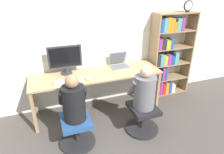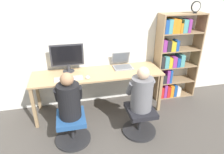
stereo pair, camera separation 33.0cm
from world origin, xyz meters
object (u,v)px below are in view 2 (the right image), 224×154
Objects in this scene: person_at_laptop at (142,91)px; office_chair_left at (72,127)px; laptop at (122,64)px; bookshelf at (173,60)px; keyboard at (69,79)px; desk_clock at (196,7)px; person_at_monitor at (69,98)px; office_chair_right at (140,119)px; desktop_monitor at (67,57)px.

office_chair_left is at bearing 177.77° from person_at_laptop.
bookshelf reaches higher than laptop.
bookshelf is (0.97, 0.90, 0.08)m from person_at_laptop.
office_chair_left is at bearing -91.83° from keyboard.
desk_clock is (1.27, -0.07, 0.97)m from laptop.
office_chair_left is 2.85m from desk_clock.
office_chair_left is 0.49m from person_at_monitor.
laptop is 0.51× the size of person_at_monitor.
keyboard is at bearing -162.47° from laptop.
laptop reaches higher than office_chair_right.
office_chair_right is 0.79× the size of person_at_monitor.
person_at_laptop is (1.04, -0.05, 0.00)m from person_at_monitor.
keyboard reaches higher than office_chair_right.
keyboard is (-0.98, -0.31, -0.04)m from laptop.
bookshelf is (0.97, 0.91, 0.57)m from office_chair_right.
desk_clock reaches higher than keyboard.
office_chair_left is (-0.03, -0.88, -0.78)m from desktop_monitor.
person_at_monitor is (-1.00, -0.86, -0.08)m from laptop.
office_chair_left is at bearing -91.98° from desktop_monitor.
person_at_monitor is at bearing -139.11° from laptop.
keyboard is at bearing 88.16° from person_at_monitor.
laptop is 1.70× the size of desk_clock.
office_chair_right is (1.01, -0.92, -0.78)m from desktop_monitor.
person_at_laptop reaches higher than office_chair_right.
office_chair_left is 0.79× the size of person_at_monitor.
person_at_laptop is 1.33m from bookshelf.
person_at_laptop reaches higher than laptop.
person_at_laptop is (1.02, -0.60, -0.03)m from keyboard.
person_at_laptop is at bearing 90.00° from office_chair_right.
desktop_monitor reaches higher than person_at_monitor.
office_chair_left is 0.32× the size of bookshelf.
desk_clock reaches higher than person_at_laptop.
desktop_monitor is at bearing 137.53° from office_chair_right.
office_chair_right is (1.04, -0.05, 0.00)m from office_chair_left.
desktop_monitor is 0.40m from keyboard.
bookshelf is 1.01m from desk_clock.
office_chair_left is at bearing 177.48° from office_chair_right.
laptop is at bearing 179.72° from bookshelf.
desktop_monitor is at bearing 179.64° from bookshelf.
person_at_laptop is 3.33× the size of desk_clock.
office_chair_right is 2.60× the size of desk_clock.
keyboard is 1.30m from office_chair_right.
bookshelf is at bearing -0.36° from desktop_monitor.
laptop is 1.44m from office_chair_left.
bookshelf is (2.00, 0.86, 0.08)m from person_at_monitor.
bookshelf is 8.19× the size of desk_clock.
keyboard is 0.86× the size of office_chair_right.
person_at_laptop reaches higher than office_chair_left.
desk_clock reaches higher than person_at_monitor.
office_chair_left is (-1.00, -0.87, -0.57)m from laptop.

